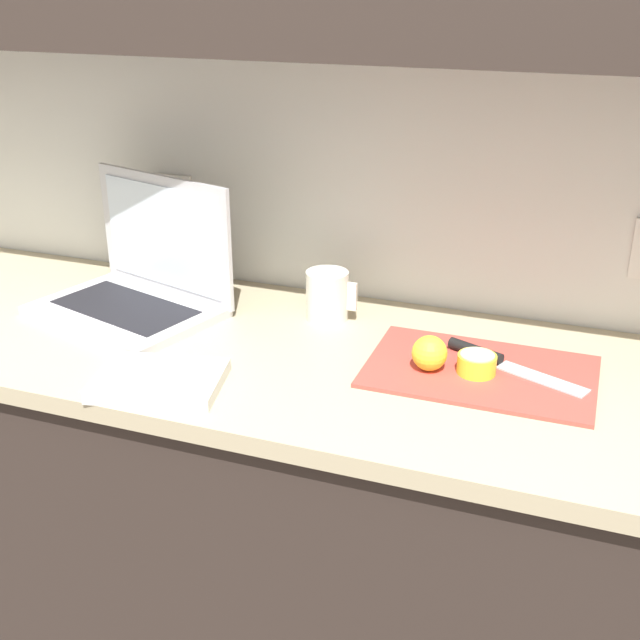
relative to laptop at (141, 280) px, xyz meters
The scene contains 8 objects.
counter_unit 0.56m from the laptop, 18.47° to the right, with size 2.55×0.62×0.89m.
laptop is the anchor object (origin of this frame).
cutting_board 0.74m from the laptop, ahead, with size 0.41×0.26×0.01m, color #D1473D.
knife 0.75m from the laptop, ahead, with size 0.27×0.13×0.02m.
lemon_half_cut 0.74m from the laptop, ahead, with size 0.07×0.07×0.04m.
lemon_whole_beside 0.65m from the laptop, ahead, with size 0.06×0.06×0.06m.
measuring_cup 0.40m from the laptop, 12.58° to the left, with size 0.11×0.09×0.10m.
dish_towel 0.37m from the laptop, 54.31° to the right, with size 0.22×0.16×0.02m, color silver.
Camera 1 is at (0.64, -1.28, 1.57)m, focal length 45.00 mm.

